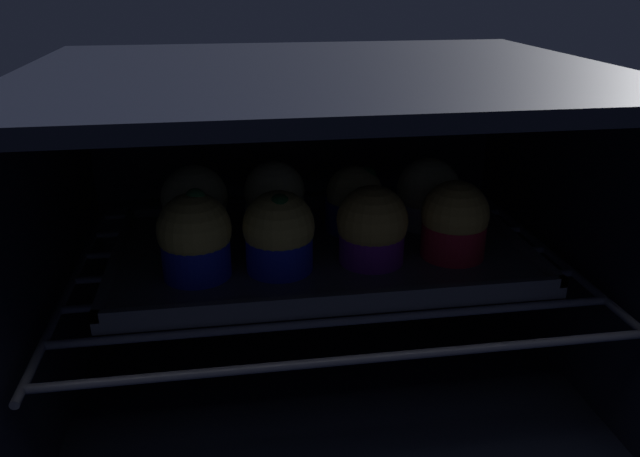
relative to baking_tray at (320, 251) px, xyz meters
The scene contains 11 objects.
oven_cavity 3.86cm from the baking_tray, 90.00° to the left, with size 59.00×47.00×37.00cm.
oven_rack 1.58cm from the baking_tray, 90.00° to the right, with size 54.80×42.00×0.80cm.
baking_tray is the anchor object (origin of this frame).
muffin_row0_col0 15.19cm from the baking_tray, 159.71° to the right, with size 7.53×7.53×9.30cm.
muffin_row0_col1 8.36cm from the baking_tray, 135.90° to the right, with size 7.47×7.47×8.65cm.
muffin_row0_col2 7.90cm from the baking_tray, 41.73° to the right, with size 7.64×7.64×8.46cm.
muffin_row0_col3 15.41cm from the baking_tray, 17.24° to the right, with size 7.31×7.31×8.55cm.
muffin_row1_col0 15.29cm from the baking_tray, 161.68° to the left, with size 7.60×7.60×8.86cm.
muffin_row1_col1 8.26cm from the baking_tray, 132.59° to the left, with size 7.14×7.14×8.81cm.
muffin_row1_col2 8.14cm from the baking_tray, 44.78° to the left, with size 7.00×7.00×7.87cm.
muffin_row1_col3 15.52cm from the baking_tray, 19.17° to the left, with size 7.67×7.67×8.41cm.
Camera 1 is at (-9.85, -40.59, 44.04)cm, focal length 34.82 mm.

